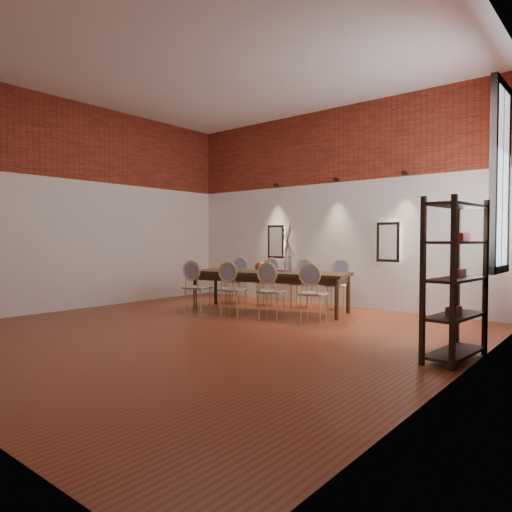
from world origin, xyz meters
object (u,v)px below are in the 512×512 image
Objects in this scene: bowl at (261,267)px; chair_far_c at (302,284)px; chair_near_a at (198,288)px; chair_far_b at (268,282)px; chair_near_c at (272,291)px; shelving_rack at (455,279)px; dining_table at (269,291)px; vase at (287,264)px; chair_far_a at (236,281)px; chair_far_d at (338,285)px; book at (280,270)px; chair_near_d at (313,294)px; chair_near_b at (233,289)px.

chair_far_c is at bearing 71.11° from bowl.
chair_far_b is (0.35, 1.64, 0.00)m from chair_near_a.
shelving_rack reaches higher than chair_near_c.
dining_table is 0.49m from bowl.
vase is (-0.19, 0.73, 0.43)m from chair_near_c.
shelving_rack is at bearing -35.18° from dining_table.
chair_far_a is 1.47m from chair_far_c.
chair_near_c and chair_far_b have the same top height.
chair_near_c is at bearing 116.05° from chair_far_b.
shelving_rack is at bearing 125.18° from chair_far_d.
chair_near_a is 1.00× the size of chair_far_b.
chair_far_b is at bearing 116.05° from dining_table.
dining_table is at bearing 116.05° from chair_far_b.
chair_far_d is at bearing 44.63° from book.
shelving_rack is (4.25, -2.07, 0.43)m from chair_far_b.
vase is at bearing 152.76° from chair_far_a.
chair_near_d reaches higher than book.
book is at bearing 131.11° from chair_far_b.
chair_far_a is at bearing 164.79° from shelving_rack.
chair_far_a is (-1.80, 1.10, 0.00)m from chair_near_c.
chair_far_c reaches higher than dining_table.
chair_near_d is (2.14, 0.54, 0.00)m from chair_near_a.
vase is at bearing 161.36° from shelving_rack.
chair_far_d is at bearing 180.00° from chair_far_a.
shelving_rack is at bearing 139.92° from chair_far_b.
dining_table is at bearing -165.91° from vase.
chair_near_b is 3.62× the size of book.
chair_near_c and chair_near_d have the same top height.
vase is 0.17× the size of shelving_rack.
chair_near_a is 0.74m from chair_near_b.
chair_far_c and chair_far_d have the same top height.
chair_near_b is 1.51m from chair_far_b.
chair_near_a is at bearing -180.00° from chair_near_b.
book is (1.34, -0.26, 0.30)m from chair_far_a.
chair_near_b is 0.52× the size of shelving_rack.
chair_far_c is at bearing 81.74° from book.
vase is at bearing 27.24° from chair_near_a.
chair_far_b is (-0.54, 0.64, 0.09)m from dining_table.
chair_far_b is (-1.08, 1.28, 0.00)m from chair_near_c.
chair_near_c is at bearing -75.19° from vase.
chair_far_d is (1.43, 0.36, 0.00)m from chair_far_b.
shelving_rack is at bearing 145.04° from chair_far_a.
chair_near_c is at bearing 134.35° from chair_far_a.
chair_far_a is 3.92× the size of bowl.
chair_far_a is 2.21m from chair_far_d.
chair_near_a reaches higher than bowl.
dining_table is 3.13× the size of chair_near_a.
shelving_rack is (3.71, -1.43, 0.53)m from dining_table.
chair_near_d is 3.62× the size of book.
chair_near_a and chair_far_a have the same top height.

